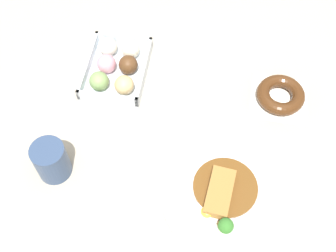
# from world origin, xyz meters

# --- Properties ---
(ground_plane) EXTENTS (1.60, 1.60, 0.00)m
(ground_plane) POSITION_xyz_m (0.00, 0.00, 0.00)
(ground_plane) COLOR #B2A893
(curry_plate) EXTENTS (0.24, 0.24, 0.06)m
(curry_plate) POSITION_xyz_m (-0.16, -0.11, 0.01)
(curry_plate) COLOR white
(curry_plate) RESTS_ON ground_plane
(donut_box) EXTENTS (0.21, 0.16, 0.06)m
(donut_box) POSITION_xyz_m (0.16, 0.19, 0.03)
(donut_box) COLOR silver
(donut_box) RESTS_ON ground_plane
(chocolate_ring_donut) EXTENTS (0.15, 0.15, 0.03)m
(chocolate_ring_donut) POSITION_xyz_m (0.15, -0.24, 0.02)
(chocolate_ring_donut) COLOR white
(chocolate_ring_donut) RESTS_ON ground_plane
(coffee_mug) EXTENTS (0.08, 0.08, 0.09)m
(coffee_mug) POSITION_xyz_m (-0.13, 0.27, 0.05)
(coffee_mug) COLOR #33476B
(coffee_mug) RESTS_ON ground_plane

